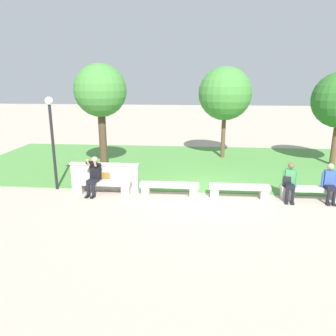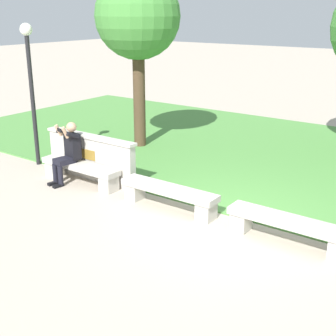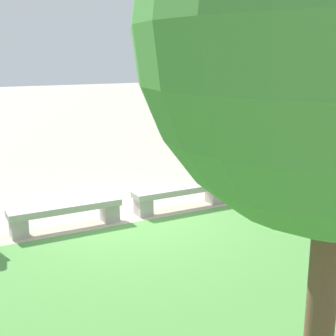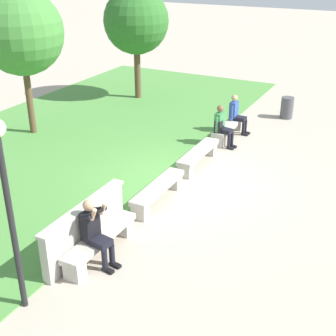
{
  "view_description": "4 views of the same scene",
  "coord_description": "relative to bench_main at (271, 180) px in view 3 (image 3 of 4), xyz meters",
  "views": [
    {
      "loc": [
        -0.26,
        -10.63,
        3.92
      ],
      "look_at": [
        -1.23,
        -0.1,
        1.01
      ],
      "focal_mm": 35.0,
      "sensor_mm": 36.0,
      "label": 1
    },
    {
      "loc": [
        3.61,
        -6.62,
        3.6
      ],
      "look_at": [
        -0.77,
        -0.59,
        1.06
      ],
      "focal_mm": 50.0,
      "sensor_mm": 36.0,
      "label": 2
    },
    {
      "loc": [
        3.33,
        7.87,
        3.05
      ],
      "look_at": [
        -0.91,
        -0.02,
        0.87
      ],
      "focal_mm": 50.0,
      "sensor_mm": 36.0,
      "label": 3
    },
    {
      "loc": [
        -9.74,
        -4.65,
        5.45
      ],
      "look_at": [
        -0.86,
        -0.1,
        0.77
      ],
      "focal_mm": 50.0,
      "sensor_mm": 36.0,
      "label": 4
    }
  ],
  "objects": [
    {
      "name": "grass_strip",
      "position": [
        3.55,
        4.38,
        -0.29
      ],
      "size": [
        21.12,
        8.0,
        0.03
      ],
      "primitive_type": "cube",
      "color": "#518E42",
      "rests_on": "ground"
    },
    {
      "name": "bench_mid",
      "position": [
        4.73,
        0.0,
        0.0
      ],
      "size": [
        2.03,
        0.4,
        0.45
      ],
      "color": "#B7B2A8",
      "rests_on": "ground"
    },
    {
      "name": "bench_near",
      "position": [
        2.37,
        0.0,
        0.0
      ],
      "size": [
        2.03,
        0.4,
        0.45
      ],
      "color": "#B7B2A8",
      "rests_on": "ground"
    },
    {
      "name": "bench_main",
      "position": [
        0.0,
        0.0,
        0.0
      ],
      "size": [
        2.03,
        0.4,
        0.45
      ],
      "color": "#B7B2A8",
      "rests_on": "ground"
    },
    {
      "name": "backrest_wall_with_plaque",
      "position": [
        0.0,
        0.34,
        0.21
      ],
      "size": [
        2.48,
        0.24,
        1.01
      ],
      "color": "#B7B2A8",
      "rests_on": "ground"
    },
    {
      "name": "ground_plane",
      "position": [
        3.55,
        0.0,
        -0.3
      ],
      "size": [
        80.0,
        80.0,
        0.0
      ],
      "primitive_type": "plane",
      "color": "#B2A593"
    },
    {
      "name": "person_photographer",
      "position": [
        -0.25,
        -0.08,
        0.43
      ],
      "size": [
        0.51,
        0.76,
        1.32
      ],
      "color": "black",
      "rests_on": "ground"
    }
  ]
}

